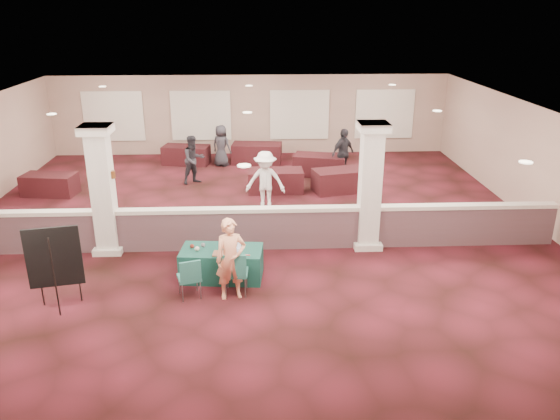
{
  "coord_description": "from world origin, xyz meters",
  "views": [
    {
      "loc": [
        0.22,
        -14.15,
        5.8
      ],
      "look_at": [
        0.76,
        -2.0,
        1.22
      ],
      "focal_mm": 35.0,
      "sensor_mm": 36.0,
      "label": 1
    }
  ],
  "objects_px": {
    "far_table_back_right": "(320,165)",
    "attendee_d": "(221,146)",
    "conf_chair_side": "(190,275)",
    "far_table_front_center": "(276,181)",
    "far_table_front_left": "(50,185)",
    "far_table_back_left": "(186,155)",
    "conf_chair_main": "(236,270)",
    "woman": "(231,259)",
    "far_table_front_right": "(341,180)",
    "near_table": "(222,264)",
    "attendee_c": "(343,153)",
    "easel_board": "(54,258)",
    "attendee_b": "(265,181)",
    "far_table_back_center": "(257,153)",
    "attendee_a": "(194,160)"
  },
  "relations": [
    {
      "from": "far_table_front_right",
      "to": "far_table_back_center",
      "type": "height_order",
      "value": "far_table_back_center"
    },
    {
      "from": "far_table_front_left",
      "to": "attendee_a",
      "type": "xyz_separation_m",
      "value": [
        4.57,
        1.0,
        0.5
      ]
    },
    {
      "from": "conf_chair_main",
      "to": "attendee_d",
      "type": "height_order",
      "value": "attendee_d"
    },
    {
      "from": "easel_board",
      "to": "far_table_front_left",
      "type": "height_order",
      "value": "easel_board"
    },
    {
      "from": "attendee_c",
      "to": "conf_chair_side",
      "type": "bearing_deg",
      "value": -155.91
    },
    {
      "from": "attendee_b",
      "to": "far_table_front_left",
      "type": "bearing_deg",
      "value": 174.67
    },
    {
      "from": "far_table_front_right",
      "to": "far_table_back_right",
      "type": "distance_m",
      "value": 1.93
    },
    {
      "from": "far_table_front_left",
      "to": "far_table_back_left",
      "type": "bearing_deg",
      "value": 41.19
    },
    {
      "from": "conf_chair_side",
      "to": "far_table_front_right",
      "type": "distance_m",
      "value": 8.08
    },
    {
      "from": "conf_chair_main",
      "to": "woman",
      "type": "height_order",
      "value": "woman"
    },
    {
      "from": "conf_chair_main",
      "to": "far_table_front_left",
      "type": "xyz_separation_m",
      "value": [
        -6.24,
        6.87,
        -0.25
      ]
    },
    {
      "from": "far_table_front_right",
      "to": "attendee_b",
      "type": "distance_m",
      "value": 3.1
    },
    {
      "from": "far_table_front_right",
      "to": "attendee_a",
      "type": "distance_m",
      "value": 5.07
    },
    {
      "from": "far_table_front_center",
      "to": "attendee_a",
      "type": "xyz_separation_m",
      "value": [
        -2.77,
        1.0,
        0.47
      ]
    },
    {
      "from": "conf_chair_side",
      "to": "far_table_front_center",
      "type": "relative_size",
      "value": 0.51
    },
    {
      "from": "far_table_back_right",
      "to": "attendee_d",
      "type": "height_order",
      "value": "attendee_d"
    },
    {
      "from": "far_table_front_left",
      "to": "conf_chair_side",
      "type": "bearing_deg",
      "value": -52.77
    },
    {
      "from": "far_table_back_left",
      "to": "far_table_back_right",
      "type": "relative_size",
      "value": 0.95
    },
    {
      "from": "far_table_back_left",
      "to": "far_table_back_center",
      "type": "distance_m",
      "value": 2.74
    },
    {
      "from": "attendee_a",
      "to": "attendee_d",
      "type": "xyz_separation_m",
      "value": [
        0.82,
        2.15,
        -0.05
      ]
    },
    {
      "from": "conf_chair_side",
      "to": "far_table_front_center",
      "type": "distance_m",
      "value": 7.26
    },
    {
      "from": "conf_chair_main",
      "to": "far_table_front_left",
      "type": "distance_m",
      "value": 9.28
    },
    {
      "from": "easel_board",
      "to": "attendee_a",
      "type": "bearing_deg",
      "value": 65.76
    },
    {
      "from": "far_table_front_right",
      "to": "near_table",
      "type": "bearing_deg",
      "value": -121.08
    },
    {
      "from": "conf_chair_side",
      "to": "far_table_front_center",
      "type": "xyz_separation_m",
      "value": [
        2.04,
        6.97,
        -0.18
      ]
    },
    {
      "from": "conf_chair_main",
      "to": "conf_chair_side",
      "type": "xyz_separation_m",
      "value": [
        -0.95,
        -0.1,
        -0.05
      ]
    },
    {
      "from": "conf_chair_main",
      "to": "attendee_d",
      "type": "relative_size",
      "value": 0.63
    },
    {
      "from": "near_table",
      "to": "conf_chair_side",
      "type": "distance_m",
      "value": 1.12
    },
    {
      "from": "far_table_front_right",
      "to": "attendee_a",
      "type": "bearing_deg",
      "value": 167.75
    },
    {
      "from": "near_table",
      "to": "easel_board",
      "type": "height_order",
      "value": "easel_board"
    },
    {
      "from": "far_table_front_center",
      "to": "far_table_front_left",
      "type": "bearing_deg",
      "value": 180.0
    },
    {
      "from": "far_table_front_right",
      "to": "attendee_b",
      "type": "bearing_deg",
      "value": -146.33
    },
    {
      "from": "far_table_back_left",
      "to": "woman",
      "type": "bearing_deg",
      "value": -78.34
    },
    {
      "from": "near_table",
      "to": "conf_chair_main",
      "type": "relative_size",
      "value": 1.81
    },
    {
      "from": "far_table_front_center",
      "to": "far_table_back_right",
      "type": "relative_size",
      "value": 0.98
    },
    {
      "from": "conf_chair_main",
      "to": "conf_chair_side",
      "type": "relative_size",
      "value": 1.09
    },
    {
      "from": "easel_board",
      "to": "far_table_back_left",
      "type": "distance_m",
      "value": 10.87
    },
    {
      "from": "attendee_c",
      "to": "near_table",
      "type": "bearing_deg",
      "value": -155.2
    },
    {
      "from": "far_table_front_right",
      "to": "far_table_back_left",
      "type": "relative_size",
      "value": 1.04
    },
    {
      "from": "attendee_c",
      "to": "woman",
      "type": "bearing_deg",
      "value": -151.23
    },
    {
      "from": "far_table_back_right",
      "to": "attendee_c",
      "type": "relative_size",
      "value": 1.04
    },
    {
      "from": "far_table_front_right",
      "to": "attendee_c",
      "type": "relative_size",
      "value": 1.03
    },
    {
      "from": "near_table",
      "to": "attendee_a",
      "type": "relative_size",
      "value": 1.08
    },
    {
      "from": "conf_chair_side",
      "to": "attendee_b",
      "type": "relative_size",
      "value": 0.5
    },
    {
      "from": "conf_chair_side",
      "to": "attendee_c",
      "type": "relative_size",
      "value": 0.52
    },
    {
      "from": "conf_chair_side",
      "to": "far_table_front_right",
      "type": "xyz_separation_m",
      "value": [
        4.21,
        6.9,
        -0.17
      ]
    },
    {
      "from": "easel_board",
      "to": "far_table_back_right",
      "type": "xyz_separation_m",
      "value": [
        6.3,
        9.05,
        -0.76
      ]
    },
    {
      "from": "woman",
      "to": "attendee_d",
      "type": "relative_size",
      "value": 1.12
    },
    {
      "from": "far_table_back_left",
      "to": "attendee_b",
      "type": "relative_size",
      "value": 0.96
    },
    {
      "from": "far_table_front_center",
      "to": "easel_board",
      "type": "bearing_deg",
      "value": -122.54
    }
  ]
}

